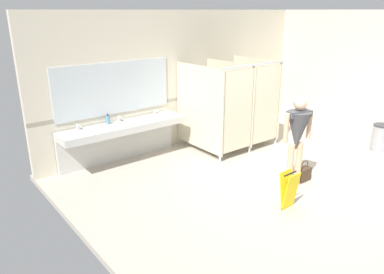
{
  "coord_description": "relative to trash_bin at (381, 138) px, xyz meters",
  "views": [
    {
      "loc": [
        -5.06,
        -3.48,
        2.94
      ],
      "look_at": [
        -2.01,
        0.38,
        1.22
      ],
      "focal_mm": 34.19,
      "sensor_mm": 36.0,
      "label": 1
    }
  ],
  "objects": [
    {
      "name": "wall_back",
      "position": [
        -2.86,
        3.22,
        1.18
      ],
      "size": [
        7.15,
        0.12,
        2.95
      ],
      "primitive_type": "cube",
      "color": "beige",
      "rests_on": "ground_plane"
    },
    {
      "name": "wall_back_tile_band",
      "position": [
        -2.86,
        3.16,
        0.75
      ],
      "size": [
        7.15,
        0.01,
        0.06
      ],
      "primitive_type": "cube",
      "color": "#9E937F",
      "rests_on": "wall_back"
    },
    {
      "name": "bathroom_stalls",
      "position": [
        -2.32,
        2.21,
        0.71
      ],
      "size": [
        1.79,
        1.49,
        1.92
      ],
      "color": "beige",
      "rests_on": "ground_plane"
    },
    {
      "name": "soap_dispenser",
      "position": [
        -4.96,
        3.02,
        0.62
      ],
      "size": [
        0.07,
        0.07,
        0.2
      ],
      "color": "teal",
      "rests_on": "vanity_counter"
    },
    {
      "name": "vanity_counter",
      "position": [
        -4.72,
        2.93,
        0.32
      ],
      "size": [
        2.56,
        0.58,
        0.95
      ],
      "color": "silver",
      "rests_on": "ground_plane"
    },
    {
      "name": "trash_bin",
      "position": [
        0.0,
        0.0,
        0.0
      ],
      "size": [
        0.38,
        0.38,
        0.59
      ],
      "color": "#99999E",
      "rests_on": "ground_plane"
    },
    {
      "name": "mirror_panel",
      "position": [
        -4.72,
        3.15,
        1.19
      ],
      "size": [
        2.46,
        0.02,
        1.01
      ],
      "primitive_type": "cube",
      "color": "silver",
      "rests_on": "wall_back"
    },
    {
      "name": "wet_floor_sign",
      "position": [
        -3.6,
        -0.31,
        0.01
      ],
      "size": [
        0.28,
        0.19,
        0.6
      ],
      "color": "yellow",
      "rests_on": "ground_plane"
    },
    {
      "name": "ground_plane",
      "position": [
        -2.86,
        0.13,
        -0.35
      ],
      "size": [
        7.15,
        6.65,
        0.1
      ],
      "primitive_type": "cube",
      "color": "#B2A899"
    },
    {
      "name": "person_standing",
      "position": [
        -2.91,
        0.12,
        0.72
      ],
      "size": [
        0.55,
        0.48,
        1.61
      ],
      "color": "#DBAD89",
      "rests_on": "ground_plane"
    },
    {
      "name": "handbag",
      "position": [
        -2.59,
        0.12,
        -0.16
      ],
      "size": [
        0.28,
        0.15,
        0.39
      ],
      "color": "#3F2D1E",
      "rests_on": "ground_plane"
    }
  ]
}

